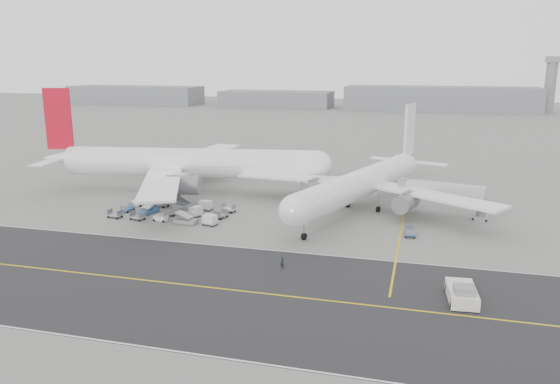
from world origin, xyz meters
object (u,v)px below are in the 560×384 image
(control_tower, at_px, (550,83))
(jet_bridge, at_px, (443,193))
(airliner_b, at_px, (363,183))
(airliner_a, at_px, (184,163))
(ground_crew_a, at_px, (282,263))
(pushback_tug, at_px, (462,293))

(control_tower, distance_m, jet_bridge, 248.03)
(airliner_b, distance_m, jet_bridge, 15.08)
(airliner_a, xyz_separation_m, ground_crew_a, (33.12, -40.00, -5.67))
(pushback_tug, bearing_deg, airliner_b, 108.22)
(pushback_tug, relative_size, ground_crew_a, 5.05)
(control_tower, xyz_separation_m, airliner_a, (-118.40, -234.31, -9.70))
(control_tower, bearing_deg, airliner_b, -108.03)
(ground_crew_a, bearing_deg, pushback_tug, 12.51)
(airliner_a, distance_m, airliner_b, 40.72)
(airliner_b, xyz_separation_m, jet_bridge, (15.04, 0.31, -1.12))
(airliner_a, relative_size, airliner_b, 1.23)
(jet_bridge, xyz_separation_m, ground_crew_a, (-22.24, -34.72, -3.52))
(control_tower, distance_m, airliner_b, 252.52)
(control_tower, relative_size, airliner_b, 0.58)
(airliner_b, bearing_deg, ground_crew_a, -83.17)
(airliner_a, xyz_separation_m, pushback_tug, (56.96, -44.65, -5.51))
(control_tower, bearing_deg, pushback_tug, -102.42)
(control_tower, xyz_separation_m, ground_crew_a, (-85.28, -274.31, -15.36))
(airliner_a, xyz_separation_m, jet_bridge, (55.36, -5.29, -2.15))
(control_tower, distance_m, ground_crew_a, 287.67)
(airliner_a, bearing_deg, jet_bridge, -104.40)
(pushback_tug, xyz_separation_m, ground_crew_a, (-23.85, 4.64, -0.16))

